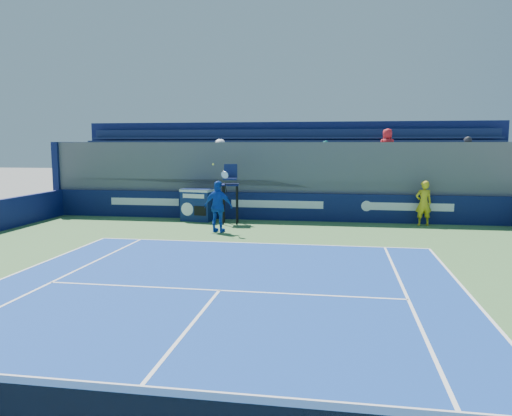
% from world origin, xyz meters
% --- Properties ---
extents(ball_person, '(0.73, 0.54, 1.83)m').
position_xyz_m(ball_person, '(6.04, 16.64, 0.93)').
color(ball_person, yellow).
rests_on(ball_person, apron).
extents(back_hoarding, '(20.40, 0.21, 1.20)m').
position_xyz_m(back_hoarding, '(0.00, 17.10, 0.60)').
color(back_hoarding, '#0C1544').
rests_on(back_hoarding, ground).
extents(match_clock, '(1.42, 0.94, 1.40)m').
position_xyz_m(match_clock, '(-3.36, 16.34, 0.74)').
color(match_clock, '#101F51').
rests_on(match_clock, ground).
extents(umpire_chair, '(0.79, 0.79, 2.48)m').
position_xyz_m(umpire_chair, '(-1.79, 15.86, 1.53)').
color(umpire_chair, black).
rests_on(umpire_chair, ground).
extents(tennis_player, '(1.20, 0.68, 2.57)m').
position_xyz_m(tennis_player, '(-1.80, 13.79, 0.98)').
color(tennis_player, '#1648B5').
rests_on(tennis_player, apron).
extents(stadium_seating, '(21.00, 4.05, 4.40)m').
position_xyz_m(stadium_seating, '(0.00, 19.15, 1.84)').
color(stadium_seating, '#57585D').
rests_on(stadium_seating, ground).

